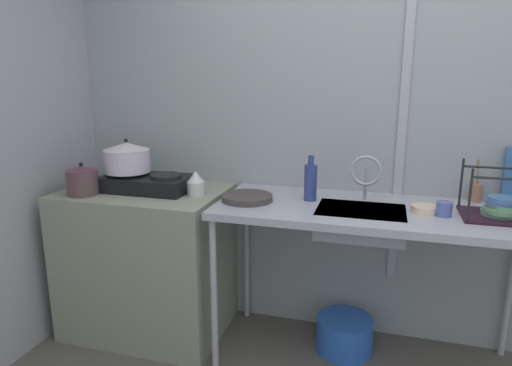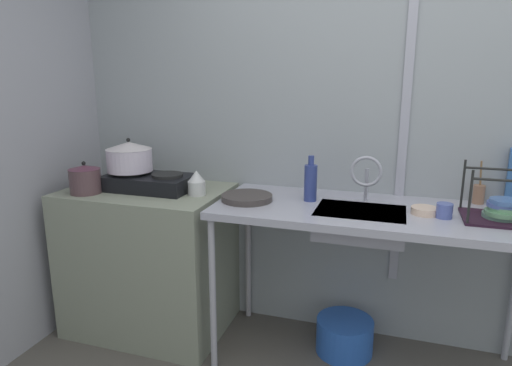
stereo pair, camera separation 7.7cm
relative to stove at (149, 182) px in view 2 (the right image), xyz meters
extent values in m
cube|color=#959BA0|center=(1.36, 0.38, 0.35)|extent=(4.71, 0.10, 2.63)
cube|color=#A6A5B5|center=(1.45, 0.33, 0.48)|extent=(0.05, 0.01, 2.10)
cube|color=gray|center=(-0.03, 0.00, -0.51)|extent=(0.97, 0.67, 0.92)
cube|color=#A6A5B5|center=(1.32, 0.00, -0.07)|extent=(1.65, 0.67, 0.04)
cylinder|color=#AAA7B3|center=(0.54, -0.29, -0.53)|extent=(0.04, 0.04, 0.88)
cylinder|color=#ACA5AE|center=(0.54, 0.29, -0.53)|extent=(0.04, 0.04, 0.88)
cube|color=black|center=(0.00, 0.00, 0.00)|extent=(0.53, 0.30, 0.09)
cylinder|color=black|center=(-0.13, 0.00, 0.05)|extent=(0.19, 0.19, 0.02)
cylinder|color=black|center=(0.13, 0.00, 0.05)|extent=(0.19, 0.19, 0.02)
cylinder|color=silver|center=(-0.13, 0.00, 0.13)|extent=(0.27, 0.27, 0.14)
cone|color=silver|center=(-0.13, 0.00, 0.22)|extent=(0.28, 0.28, 0.04)
sphere|color=black|center=(-0.13, 0.00, 0.25)|extent=(0.02, 0.02, 0.02)
cylinder|color=#533B3F|center=(-0.31, -0.19, 0.02)|extent=(0.18, 0.18, 0.15)
cone|color=#5A2F41|center=(-0.31, -0.19, 0.11)|extent=(0.18, 0.18, 0.02)
sphere|color=black|center=(-0.31, -0.19, 0.13)|extent=(0.02, 0.02, 0.02)
cylinder|color=silver|center=(0.33, -0.03, -0.01)|extent=(0.10, 0.10, 0.08)
cone|color=silver|center=(0.33, -0.03, 0.07)|extent=(0.10, 0.10, 0.06)
cube|color=#A6A5B5|center=(1.27, -0.05, -0.12)|extent=(0.45, 0.33, 0.14)
cylinder|color=#A6A5B5|center=(1.28, 0.15, 0.04)|extent=(0.02, 0.02, 0.18)
torus|color=#A6A5B5|center=(1.28, 0.07, 0.13)|extent=(0.17, 0.02, 0.17)
cylinder|color=#3D3634|center=(0.65, -0.05, -0.03)|extent=(0.29, 0.29, 0.03)
cylinder|color=black|center=(1.76, -0.14, 0.08)|extent=(0.01, 0.01, 0.26)
cylinder|color=black|center=(1.76, 0.13, 0.08)|extent=(0.01, 0.01, 0.26)
cylinder|color=black|center=(1.93, 0.13, 0.17)|extent=(0.34, 0.01, 0.01)
cube|color=black|center=(1.93, -0.01, -0.04)|extent=(0.36, 0.29, 0.01)
cylinder|color=slate|center=(1.92, 0.00, -0.03)|extent=(0.16, 0.16, 0.02)
cylinder|color=#62966C|center=(1.92, -0.02, -0.01)|extent=(0.16, 0.16, 0.02)
cylinder|color=#64976F|center=(1.94, 0.00, 0.01)|extent=(0.15, 0.15, 0.02)
cylinder|color=#4E61A9|center=(1.92, 0.00, 0.03)|extent=(0.14, 0.14, 0.02)
cylinder|color=#496CAE|center=(1.93, -0.01, 0.05)|extent=(0.13, 0.13, 0.02)
cylinder|color=#505FAA|center=(1.67, -0.05, -0.01)|extent=(0.08, 0.08, 0.07)
cylinder|color=beige|center=(1.58, -0.01, -0.03)|extent=(0.13, 0.13, 0.04)
cylinder|color=navy|center=(0.98, 0.06, 0.05)|extent=(0.07, 0.07, 0.20)
cylinder|color=navy|center=(0.98, 0.06, 0.18)|extent=(0.03, 0.03, 0.05)
cylinder|color=#956951|center=(1.86, 0.28, 0.00)|extent=(0.06, 0.06, 0.10)
cylinder|color=olive|center=(1.86, 0.28, 0.09)|extent=(0.03, 0.04, 0.21)
cylinder|color=blue|center=(1.21, 0.08, -0.86)|extent=(0.33, 0.33, 0.21)
camera|label=1|loc=(1.36, -2.32, 0.62)|focal=31.13mm
camera|label=2|loc=(1.43, -2.30, 0.62)|focal=31.13mm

